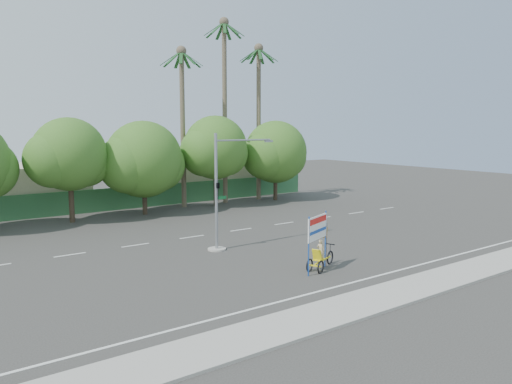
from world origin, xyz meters
TOP-DOWN VIEW (x-y plane):
  - ground at (0.00, 0.00)m, footprint 120.00×120.00m
  - sidewalk_near at (0.00, -7.50)m, footprint 50.00×2.40m
  - fence at (0.00, 21.50)m, footprint 38.00×0.08m
  - building_left at (-10.00, 26.00)m, footprint 12.00×8.00m
  - building_right at (8.00, 26.00)m, footprint 14.00×8.00m
  - tree_left at (-7.05, 18.00)m, footprint 6.66×5.60m
  - tree_center at (-1.05, 18.00)m, footprint 7.62×6.40m
  - tree_right at (5.95, 18.00)m, footprint 6.90×5.80m
  - tree_far_right at (12.95, 18.00)m, footprint 7.38×6.20m
  - palm_tall at (8.00, 19.50)m, footprint 3.73×3.79m
  - palm_mid at (12.00, 19.50)m, footprint 3.73×3.79m
  - palm_short at (3.50, 19.50)m, footprint 3.73×3.79m
  - traffic_signal at (-2.20, 3.98)m, footprint 4.72×1.10m
  - trike_billboard at (-0.38, -2.69)m, footprint 2.90×1.41m

SIDE VIEW (x-z plane):
  - ground at x=0.00m, z-range 0.00..0.00m
  - sidewalk_near at x=0.00m, z-range 0.00..0.12m
  - fence at x=0.00m, z-range 0.00..2.00m
  - trike_billboard at x=-0.38m, z-range -0.30..2.75m
  - building_right at x=8.00m, z-range 0.00..3.60m
  - building_left at x=-10.00m, z-range 0.00..4.00m
  - traffic_signal at x=-2.20m, z-range -0.58..6.42m
  - tree_center at x=-1.05m, z-range 0.54..8.39m
  - tree_far_right at x=12.95m, z-range 0.68..8.61m
  - tree_left at x=-7.05m, z-range 1.02..9.09m
  - tree_right at x=5.95m, z-range 1.06..9.42m
  - palm_short at x=3.50m, z-range 1.64..16.09m
  - palm_mid at x=12.00m, z-range 1.67..17.12m
  - palm_tall at x=8.00m, z-range 1.74..19.19m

